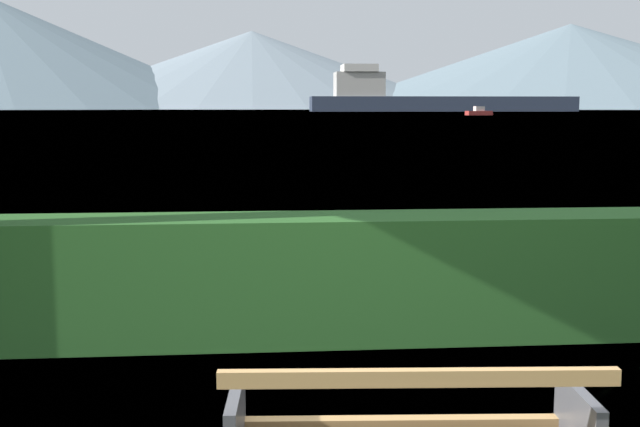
{
  "coord_description": "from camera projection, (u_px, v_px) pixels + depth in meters",
  "views": [
    {
      "loc": [
        -0.64,
        -3.18,
        1.86
      ],
      "look_at": [
        0.0,
        4.36,
        0.84
      ],
      "focal_mm": 44.7,
      "sensor_mm": 36.0,
      "label": 1
    }
  ],
  "objects": [
    {
      "name": "distant_hills",
      "position": [
        233.0,
        60.0,
        567.22
      ],
      "size": [
        784.28,
        382.82,
        80.12
      ],
      "color": "slate",
      "rests_on": "ground_plane"
    },
    {
      "name": "fishing_boat_near",
      "position": [
        479.0,
        112.0,
        162.95
      ],
      "size": [
        5.61,
        2.8,
        1.83
      ],
      "color": "#B2332D",
      "rests_on": "water_surface"
    },
    {
      "name": "hedge_row",
      "position": [
        334.0,
        277.0,
        6.38
      ],
      "size": [
        10.88,
        0.69,
        1.0
      ],
      "primitive_type": "cube",
      "color": "#285B23",
      "rests_on": "ground_plane"
    },
    {
      "name": "water_surface",
      "position": [
        253.0,
        111.0,
        306.48
      ],
      "size": [
        620.0,
        620.0,
        0.0
      ],
      "primitive_type": "plane",
      "color": "#6B8EA3",
      "rests_on": "ground_plane"
    },
    {
      "name": "cargo_ship_large",
      "position": [
        423.0,
        99.0,
        276.96
      ],
      "size": [
        93.04,
        12.85,
        16.03
      ],
      "color": "#2D384C",
      "rests_on": "water_surface"
    }
  ]
}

